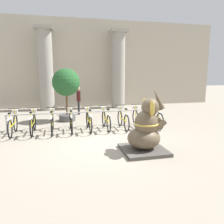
{
  "coord_description": "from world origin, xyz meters",
  "views": [
    {
      "loc": [
        -1.52,
        -7.01,
        2.35
      ],
      "look_at": [
        0.22,
        0.36,
        1.0
      ],
      "focal_mm": 35.0,
      "sensor_mm": 36.0,
      "label": 1
    }
  ],
  "objects_px": {
    "bicycle_5": "(106,120)",
    "bicycle_6": "(123,119)",
    "bicycle_7": "(139,118)",
    "elephant_statue": "(146,131)",
    "bicycle_3": "(71,121)",
    "bicycle_0": "(13,124)",
    "bicycle_4": "(89,121)",
    "person_pedestrian": "(79,98)",
    "bicycle_8": "(155,117)",
    "bicycle_1": "(33,123)",
    "bicycle_2": "(52,122)",
    "potted_tree": "(66,85)"
  },
  "relations": [
    {
      "from": "bicycle_0",
      "to": "bicycle_4",
      "type": "height_order",
      "value": "same"
    },
    {
      "from": "bicycle_6",
      "to": "bicycle_7",
      "type": "bearing_deg",
      "value": 0.53
    },
    {
      "from": "bicycle_8",
      "to": "elephant_statue",
      "type": "xyz_separation_m",
      "value": [
        -1.59,
        -2.88,
        0.24
      ]
    },
    {
      "from": "bicycle_1",
      "to": "bicycle_4",
      "type": "height_order",
      "value": "same"
    },
    {
      "from": "bicycle_6",
      "to": "bicycle_2",
      "type": "bearing_deg",
      "value": -179.93
    },
    {
      "from": "bicycle_7",
      "to": "bicycle_8",
      "type": "height_order",
      "value": "same"
    },
    {
      "from": "bicycle_2",
      "to": "bicycle_8",
      "type": "bearing_deg",
      "value": 0.06
    },
    {
      "from": "bicycle_1",
      "to": "bicycle_2",
      "type": "relative_size",
      "value": 1.0
    },
    {
      "from": "bicycle_4",
      "to": "bicycle_8",
      "type": "distance_m",
      "value": 2.93
    },
    {
      "from": "bicycle_0",
      "to": "bicycle_1",
      "type": "xyz_separation_m",
      "value": [
        0.73,
        -0.0,
        0.0
      ]
    },
    {
      "from": "bicycle_6",
      "to": "bicycle_8",
      "type": "height_order",
      "value": "same"
    },
    {
      "from": "bicycle_3",
      "to": "potted_tree",
      "type": "height_order",
      "value": "potted_tree"
    },
    {
      "from": "bicycle_3",
      "to": "bicycle_4",
      "type": "bearing_deg",
      "value": -0.08
    },
    {
      "from": "elephant_statue",
      "to": "potted_tree",
      "type": "height_order",
      "value": "potted_tree"
    },
    {
      "from": "bicycle_7",
      "to": "elephant_statue",
      "type": "bearing_deg",
      "value": -106.48
    },
    {
      "from": "bicycle_7",
      "to": "elephant_statue",
      "type": "height_order",
      "value": "elephant_statue"
    },
    {
      "from": "bicycle_1",
      "to": "bicycle_8",
      "type": "height_order",
      "value": "same"
    },
    {
      "from": "bicycle_6",
      "to": "person_pedestrian",
      "type": "xyz_separation_m",
      "value": [
        -1.57,
        3.72,
        0.52
      ]
    },
    {
      "from": "bicycle_3",
      "to": "bicycle_8",
      "type": "bearing_deg",
      "value": -0.31
    },
    {
      "from": "bicycle_3",
      "to": "bicycle_4",
      "type": "distance_m",
      "value": 0.73
    },
    {
      "from": "bicycle_0",
      "to": "potted_tree",
      "type": "distance_m",
      "value": 3.26
    },
    {
      "from": "bicycle_2",
      "to": "bicycle_5",
      "type": "xyz_separation_m",
      "value": [
        2.2,
        0.06,
        0.0
      ]
    },
    {
      "from": "bicycle_0",
      "to": "person_pedestrian",
      "type": "xyz_separation_m",
      "value": [
        2.83,
        3.68,
        0.52
      ]
    },
    {
      "from": "bicycle_5",
      "to": "person_pedestrian",
      "type": "xyz_separation_m",
      "value": [
        -0.84,
        3.67,
        0.52
      ]
    },
    {
      "from": "bicycle_5",
      "to": "bicycle_8",
      "type": "bearing_deg",
      "value": -1.41
    },
    {
      "from": "bicycle_3",
      "to": "bicycle_5",
      "type": "height_order",
      "value": "same"
    },
    {
      "from": "bicycle_1",
      "to": "bicycle_8",
      "type": "relative_size",
      "value": 1.0
    },
    {
      "from": "bicycle_3",
      "to": "elephant_statue",
      "type": "bearing_deg",
      "value": -54.42
    },
    {
      "from": "bicycle_5",
      "to": "bicycle_6",
      "type": "height_order",
      "value": "same"
    },
    {
      "from": "bicycle_1",
      "to": "bicycle_7",
      "type": "relative_size",
      "value": 1.0
    },
    {
      "from": "bicycle_6",
      "to": "bicycle_8",
      "type": "relative_size",
      "value": 1.0
    },
    {
      "from": "bicycle_0",
      "to": "bicycle_6",
      "type": "xyz_separation_m",
      "value": [
        4.4,
        -0.04,
        0.0
      ]
    },
    {
      "from": "bicycle_0",
      "to": "bicycle_8",
      "type": "bearing_deg",
      "value": -0.36
    },
    {
      "from": "bicycle_4",
      "to": "person_pedestrian",
      "type": "xyz_separation_m",
      "value": [
        -0.11,
        3.7,
        0.52
      ]
    },
    {
      "from": "bicycle_3",
      "to": "person_pedestrian",
      "type": "bearing_deg",
      "value": 80.38
    },
    {
      "from": "bicycle_0",
      "to": "bicycle_5",
      "type": "height_order",
      "value": "same"
    },
    {
      "from": "bicycle_1",
      "to": "bicycle_7",
      "type": "height_order",
      "value": "same"
    },
    {
      "from": "bicycle_1",
      "to": "bicycle_6",
      "type": "height_order",
      "value": "same"
    },
    {
      "from": "bicycle_2",
      "to": "bicycle_7",
      "type": "xyz_separation_m",
      "value": [
        3.66,
        0.01,
        0.0
      ]
    },
    {
      "from": "bicycle_8",
      "to": "person_pedestrian",
      "type": "bearing_deg",
      "value": 129.22
    },
    {
      "from": "bicycle_1",
      "to": "person_pedestrian",
      "type": "height_order",
      "value": "person_pedestrian"
    },
    {
      "from": "bicycle_7",
      "to": "potted_tree",
      "type": "distance_m",
      "value": 3.91
    },
    {
      "from": "bicycle_1",
      "to": "bicycle_5",
      "type": "height_order",
      "value": "same"
    },
    {
      "from": "bicycle_7",
      "to": "elephant_statue",
      "type": "xyz_separation_m",
      "value": [
        -0.85,
        -2.89,
        0.24
      ]
    },
    {
      "from": "bicycle_8",
      "to": "potted_tree",
      "type": "relative_size",
      "value": 0.67
    },
    {
      "from": "person_pedestrian",
      "to": "bicycle_7",
      "type": "bearing_deg",
      "value": -58.19
    },
    {
      "from": "bicycle_3",
      "to": "elephant_statue",
      "type": "height_order",
      "value": "elephant_statue"
    },
    {
      "from": "bicycle_0",
      "to": "bicycle_8",
      "type": "relative_size",
      "value": 1.0
    },
    {
      "from": "bicycle_3",
      "to": "bicycle_0",
      "type": "bearing_deg",
      "value": 179.55
    },
    {
      "from": "bicycle_4",
      "to": "potted_tree",
      "type": "distance_m",
      "value": 2.62
    }
  ]
}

